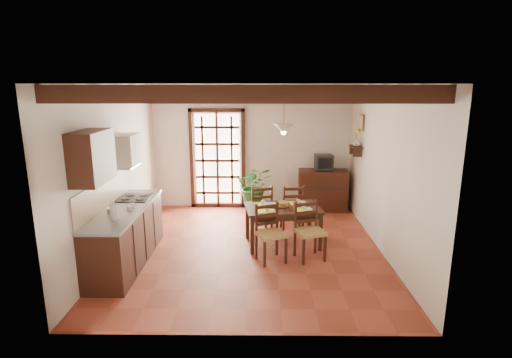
{
  "coord_description": "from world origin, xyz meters",
  "views": [
    {
      "loc": [
        0.17,
        -6.52,
        2.79
      ],
      "look_at": [
        0.1,
        0.4,
        1.15
      ],
      "focal_mm": 28.0,
      "sensor_mm": 36.0,
      "label": 1
    }
  ],
  "objects_px": {
    "chair_far_left": "(260,217)",
    "potted_plant": "(255,188)",
    "pendant_lamp": "(284,128)",
    "kitchen_counter": "(126,235)",
    "chair_near_left": "(271,244)",
    "chair_near_right": "(309,241)",
    "dining_table": "(283,212)",
    "chair_far_right": "(292,216)",
    "sideboard": "(323,190)",
    "crt_tv": "(324,162)"
  },
  "relations": [
    {
      "from": "dining_table",
      "to": "chair_far_right",
      "type": "xyz_separation_m",
      "value": [
        0.22,
        0.69,
        -0.31
      ]
    },
    {
      "from": "kitchen_counter",
      "to": "pendant_lamp",
      "type": "height_order",
      "value": "pendant_lamp"
    },
    {
      "from": "dining_table",
      "to": "chair_near_right",
      "type": "bearing_deg",
      "value": -64.07
    },
    {
      "from": "potted_plant",
      "to": "dining_table",
      "type": "bearing_deg",
      "value": -73.79
    },
    {
      "from": "dining_table",
      "to": "chair_near_right",
      "type": "height_order",
      "value": "chair_near_right"
    },
    {
      "from": "chair_near_right",
      "to": "crt_tv",
      "type": "distance_m",
      "value": 2.82
    },
    {
      "from": "dining_table",
      "to": "pendant_lamp",
      "type": "relative_size",
      "value": 1.64
    },
    {
      "from": "chair_far_right",
      "to": "sideboard",
      "type": "bearing_deg",
      "value": -125.45
    },
    {
      "from": "dining_table",
      "to": "pendant_lamp",
      "type": "bearing_deg",
      "value": 81.85
    },
    {
      "from": "chair_near_right",
      "to": "pendant_lamp",
      "type": "bearing_deg",
      "value": 101.97
    },
    {
      "from": "dining_table",
      "to": "chair_near_right",
      "type": "xyz_separation_m",
      "value": [
        0.41,
        -0.6,
        -0.31
      ]
    },
    {
      "from": "dining_table",
      "to": "potted_plant",
      "type": "relative_size",
      "value": 0.61
    },
    {
      "from": "chair_near_right",
      "to": "chair_far_left",
      "type": "relative_size",
      "value": 0.99
    },
    {
      "from": "crt_tv",
      "to": "potted_plant",
      "type": "distance_m",
      "value": 1.65
    },
    {
      "from": "kitchen_counter",
      "to": "crt_tv",
      "type": "bearing_deg",
      "value": 38.47
    },
    {
      "from": "dining_table",
      "to": "chair_near_left",
      "type": "distance_m",
      "value": 0.8
    },
    {
      "from": "dining_table",
      "to": "sideboard",
      "type": "bearing_deg",
      "value": 55.22
    },
    {
      "from": "pendant_lamp",
      "to": "dining_table",
      "type": "bearing_deg",
      "value": -90.0
    },
    {
      "from": "kitchen_counter",
      "to": "potted_plant",
      "type": "xyz_separation_m",
      "value": [
        2.01,
        2.58,
        0.1
      ]
    },
    {
      "from": "chair_far_right",
      "to": "chair_far_left",
      "type": "bearing_deg",
      "value": 3.4
    },
    {
      "from": "dining_table",
      "to": "chair_far_right",
      "type": "distance_m",
      "value": 0.79
    },
    {
      "from": "chair_near_left",
      "to": "pendant_lamp",
      "type": "relative_size",
      "value": 1.1
    },
    {
      "from": "kitchen_counter",
      "to": "potted_plant",
      "type": "relative_size",
      "value": 0.99
    },
    {
      "from": "pendant_lamp",
      "to": "chair_far_right",
      "type": "bearing_deg",
      "value": 69.33
    },
    {
      "from": "dining_table",
      "to": "chair_far_right",
      "type": "height_order",
      "value": "chair_far_right"
    },
    {
      "from": "sideboard",
      "to": "pendant_lamp",
      "type": "relative_size",
      "value": 1.29
    },
    {
      "from": "chair_far_right",
      "to": "sideboard",
      "type": "relative_size",
      "value": 0.87
    },
    {
      "from": "dining_table",
      "to": "pendant_lamp",
      "type": "height_order",
      "value": "pendant_lamp"
    },
    {
      "from": "chair_far_right",
      "to": "pendant_lamp",
      "type": "height_order",
      "value": "pendant_lamp"
    },
    {
      "from": "dining_table",
      "to": "chair_far_left",
      "type": "relative_size",
      "value": 1.45
    },
    {
      "from": "pendant_lamp",
      "to": "potted_plant",
      "type": "bearing_deg",
      "value": 107.11
    },
    {
      "from": "chair_near_left",
      "to": "chair_far_right",
      "type": "distance_m",
      "value": 1.46
    },
    {
      "from": "crt_tv",
      "to": "pendant_lamp",
      "type": "relative_size",
      "value": 0.47
    },
    {
      "from": "pendant_lamp",
      "to": "chair_near_left",
      "type": "bearing_deg",
      "value": -106.03
    },
    {
      "from": "chair_far_left",
      "to": "pendant_lamp",
      "type": "xyz_separation_m",
      "value": [
        0.41,
        -0.5,
        1.78
      ]
    },
    {
      "from": "chair_near_left",
      "to": "potted_plant",
      "type": "xyz_separation_m",
      "value": [
        -0.29,
        2.48,
        0.28
      ]
    },
    {
      "from": "chair_far_left",
      "to": "sideboard",
      "type": "distance_m",
      "value": 2.03
    },
    {
      "from": "sideboard",
      "to": "crt_tv",
      "type": "xyz_separation_m",
      "value": [
        0.0,
        -0.01,
        0.65
      ]
    },
    {
      "from": "chair_near_right",
      "to": "sideboard",
      "type": "xyz_separation_m",
      "value": [
        0.61,
        2.64,
        0.17
      ]
    },
    {
      "from": "chair_near_left",
      "to": "chair_far_left",
      "type": "distance_m",
      "value": 1.31
    },
    {
      "from": "chair_far_left",
      "to": "pendant_lamp",
      "type": "bearing_deg",
      "value": 111.91
    },
    {
      "from": "crt_tv",
      "to": "dining_table",
      "type": "bearing_deg",
      "value": -119.53
    },
    {
      "from": "kitchen_counter",
      "to": "chair_near_left",
      "type": "height_order",
      "value": "kitchen_counter"
    },
    {
      "from": "chair_far_left",
      "to": "chair_far_right",
      "type": "height_order",
      "value": "chair_far_left"
    },
    {
      "from": "chair_far_right",
      "to": "crt_tv",
      "type": "height_order",
      "value": "crt_tv"
    },
    {
      "from": "chair_near_left",
      "to": "kitchen_counter",
      "type": "bearing_deg",
      "value": 159.85
    },
    {
      "from": "sideboard",
      "to": "pendant_lamp",
      "type": "xyz_separation_m",
      "value": [
        -1.02,
        -1.94,
        1.62
      ]
    },
    {
      "from": "chair_near_left",
      "to": "chair_near_right",
      "type": "distance_m",
      "value": 0.64
    },
    {
      "from": "chair_near_right",
      "to": "chair_far_left",
      "type": "xyz_separation_m",
      "value": [
        -0.82,
        1.21,
        0.0
      ]
    },
    {
      "from": "chair_far_left",
      "to": "potted_plant",
      "type": "bearing_deg",
      "value": -101.78
    }
  ]
}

